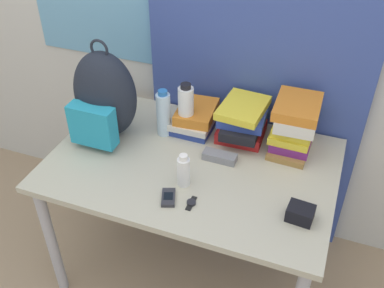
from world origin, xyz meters
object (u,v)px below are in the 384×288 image
at_px(camera_pouch, 300,213).
at_px(cell_phone, 168,198).
at_px(book_stack_right, 295,124).
at_px(wristwatch, 191,203).
at_px(backpack, 104,97).
at_px(water_bottle, 164,114).
at_px(sunglasses_case, 220,157).
at_px(book_stack_left, 196,117).
at_px(sunscreen_bottle, 184,171).
at_px(book_stack_center, 243,121).
at_px(sports_bottle, 186,111).

bearing_deg(camera_pouch, cell_phone, -171.29).
xyz_separation_m(book_stack_right, wristwatch, (-0.30, -0.51, -0.12)).
bearing_deg(backpack, book_stack_right, 13.92).
height_order(water_bottle, sunglasses_case, water_bottle).
relative_size(camera_pouch, wristwatch, 1.31).
xyz_separation_m(book_stack_left, sunscreen_bottle, (0.10, -0.41, 0.02)).
bearing_deg(book_stack_right, backpack, -166.08).
relative_size(book_stack_center, water_bottle, 1.23).
distance_m(camera_pouch, wristwatch, 0.42).
relative_size(backpack, camera_pouch, 4.55).
xyz_separation_m(water_bottle, wristwatch, (0.29, -0.40, -0.11)).
distance_m(book_stack_left, wristwatch, 0.53).
bearing_deg(camera_pouch, book_stack_left, 143.39).
height_order(book_stack_left, sunscreen_bottle, sunscreen_bottle).
distance_m(book_stack_right, wristwatch, 0.60).
bearing_deg(book_stack_left, camera_pouch, -36.61).
distance_m(water_bottle, wristwatch, 0.51).
height_order(camera_pouch, wristwatch, camera_pouch).
height_order(book_stack_center, sunscreen_bottle, book_stack_center).
xyz_separation_m(book_stack_right, sports_bottle, (-0.49, -0.07, 0.00)).
height_order(sports_bottle, wristwatch, sports_bottle).
relative_size(sunglasses_case, wristwatch, 1.87).
bearing_deg(sports_bottle, book_stack_left, 70.81).
height_order(book_stack_center, camera_pouch, book_stack_center).
height_order(cell_phone, wristwatch, cell_phone).
height_order(backpack, book_stack_left, backpack).
relative_size(sports_bottle, wristwatch, 3.35).
bearing_deg(sunglasses_case, book_stack_center, 78.13).
distance_m(backpack, sports_bottle, 0.38).
relative_size(book_stack_center, book_stack_right, 1.01).
bearing_deg(camera_pouch, sunglasses_case, 149.75).
bearing_deg(book_stack_right, sunscreen_bottle, -132.09).
distance_m(cell_phone, camera_pouch, 0.52).
distance_m(backpack, wristwatch, 0.65).
distance_m(sunscreen_bottle, camera_pouch, 0.49).
xyz_separation_m(book_stack_right, sunglasses_case, (-0.28, -0.21, -0.11)).
distance_m(backpack, sunscreen_bottle, 0.53).
height_order(book_stack_center, sunglasses_case, book_stack_center).
bearing_deg(camera_pouch, book_stack_center, 128.84).
xyz_separation_m(cell_phone, sunglasses_case, (0.12, 0.31, 0.01)).
relative_size(water_bottle, sunglasses_case, 1.57).
xyz_separation_m(book_stack_left, book_stack_center, (0.23, 0.00, 0.04)).
height_order(backpack, sunscreen_bottle, backpack).
xyz_separation_m(cell_phone, wristwatch, (0.09, 0.01, -0.00)).
bearing_deg(book_stack_right, sunglasses_case, -143.33).
bearing_deg(cell_phone, book_stack_center, 72.83).
relative_size(book_stack_left, cell_phone, 2.28).
relative_size(backpack, book_stack_left, 1.93).
bearing_deg(sports_bottle, sunglasses_case, -32.78).
bearing_deg(sports_bottle, wristwatch, -66.29).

